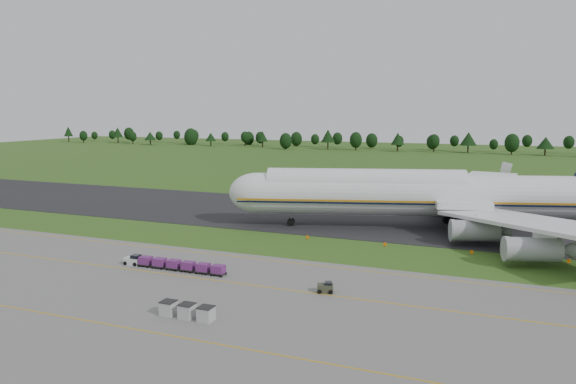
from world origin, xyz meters
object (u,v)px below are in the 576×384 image
at_px(uld_row, 187,311).
at_px(baggage_train, 172,264).
at_px(aircraft, 431,194).
at_px(edge_markers, 427,248).
at_px(utility_cart, 325,288).

bearing_deg(uld_row, baggage_train, 128.52).
height_order(aircraft, baggage_train, aircraft).
xyz_separation_m(aircraft, edge_markers, (1.99, -17.49, -6.41)).
bearing_deg(aircraft, baggage_train, -124.96).
relative_size(aircraft, uld_row, 12.90).
distance_m(aircraft, edge_markers, 18.73).
xyz_separation_m(uld_row, edge_markers, (19.88, 40.92, -0.60)).
bearing_deg(aircraft, utility_cart, -98.43).
distance_m(aircraft, uld_row, 61.36).
distance_m(baggage_train, edge_markers, 41.04).
distance_m(uld_row, edge_markers, 45.50).
height_order(utility_cart, edge_markers, utility_cart).
xyz_separation_m(utility_cart, uld_row, (-11.31, -14.01, 0.29)).
relative_size(baggage_train, utility_cart, 7.49).
height_order(baggage_train, utility_cart, baggage_train).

